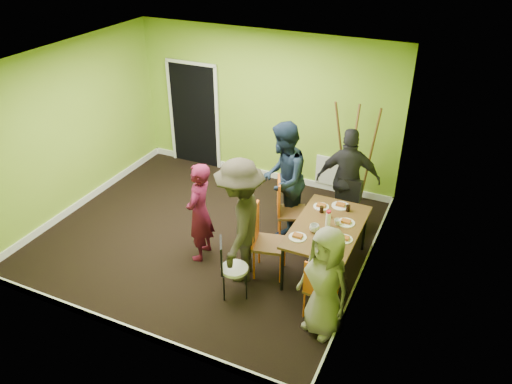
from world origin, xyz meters
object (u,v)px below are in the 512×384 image
at_px(chair_left_near, 264,237).
at_px(thermos, 328,220).
at_px(chair_back_end, 348,196).
at_px(chair_left_far, 286,207).
at_px(person_left_near, 240,222).
at_px(dining_table, 327,229).
at_px(chair_front_end, 320,287).
at_px(blue_bottle, 334,238).
at_px(person_back_end, 348,180).
at_px(easel, 354,157).
at_px(orange_bottle, 330,215).
at_px(person_left_far, 283,179).
at_px(chair_bentwood, 230,265).
at_px(person_standing, 200,212).
at_px(person_front_end, 325,282).

bearing_deg(chair_left_near, thermos, 104.26).
bearing_deg(chair_left_near, chair_back_end, 139.42).
xyz_separation_m(chair_left_far, person_left_near, (-0.24, -1.09, 0.31)).
bearing_deg(dining_table, chair_front_end, -77.05).
bearing_deg(person_left_near, chair_back_end, 132.69).
bearing_deg(chair_left_near, chair_front_end, 48.14).
height_order(blue_bottle, person_left_near, person_left_near).
xyz_separation_m(chair_back_end, chair_front_end, (0.23, -2.05, -0.15)).
xyz_separation_m(thermos, person_back_end, (-0.06, 1.26, -0.01)).
relative_size(chair_left_far, chair_front_end, 1.18).
xyz_separation_m(thermos, person_left_near, (-1.04, -0.61, 0.05)).
relative_size(easel, orange_bottle, 27.13).
relative_size(dining_table, person_back_end, 0.88).
distance_m(chair_front_end, person_left_near, 1.37).
distance_m(chair_left_near, blue_bottle, 1.02).
xyz_separation_m(chair_left_far, person_left_far, (-0.16, 0.23, 0.33)).
xyz_separation_m(chair_left_near, chair_bentwood, (-0.22, -0.60, -0.13)).
xyz_separation_m(person_standing, person_left_near, (0.74, -0.17, 0.14)).
xyz_separation_m(blue_bottle, person_left_far, (-1.15, 1.08, 0.06)).
bearing_deg(person_left_far, person_back_end, 109.58).
relative_size(chair_left_far, person_standing, 0.69).
xyz_separation_m(chair_front_end, chair_bentwood, (-1.23, -0.05, -0.04)).
distance_m(chair_bentwood, orange_bottle, 1.60).
height_order(dining_table, chair_back_end, chair_back_end).
bearing_deg(blue_bottle, chair_left_near, -177.91).
distance_m(person_left_near, person_back_end, 2.11).
xyz_separation_m(dining_table, chair_bentwood, (-1.00, -1.03, -0.22)).
xyz_separation_m(chair_bentwood, person_left_near, (-0.03, 0.40, 0.44)).
bearing_deg(thermos, person_back_end, 92.95).
xyz_separation_m(chair_left_far, person_back_end, (0.73, 0.78, 0.25)).
distance_m(person_back_end, person_front_end, 2.41).
distance_m(thermos, person_left_far, 1.19).
bearing_deg(person_standing, chair_back_end, 124.22).
relative_size(chair_left_near, blue_bottle, 4.87).
bearing_deg(orange_bottle, person_back_end, 91.03).
bearing_deg(person_standing, blue_bottle, 85.37).
bearing_deg(person_standing, person_back_end, 128.07).
xyz_separation_m(chair_back_end, thermos, (0.01, -1.09, 0.21)).
height_order(thermos, person_front_end, person_front_end).
xyz_separation_m(chair_front_end, thermos, (-0.22, 0.96, 0.36)).
relative_size(chair_back_end, orange_bottle, 13.11).
bearing_deg(chair_bentwood, dining_table, 106.77).
relative_size(easel, blue_bottle, 8.69).
relative_size(chair_bentwood, person_left_far, 0.46).
xyz_separation_m(dining_table, chair_front_end, (0.23, -0.98, -0.19)).
distance_m(easel, person_left_near, 2.65).
relative_size(thermos, person_standing, 0.15).
distance_m(blue_bottle, person_front_end, 0.77).
relative_size(dining_table, person_standing, 0.98).
xyz_separation_m(orange_bottle, person_back_end, (-0.02, 1.02, 0.07)).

